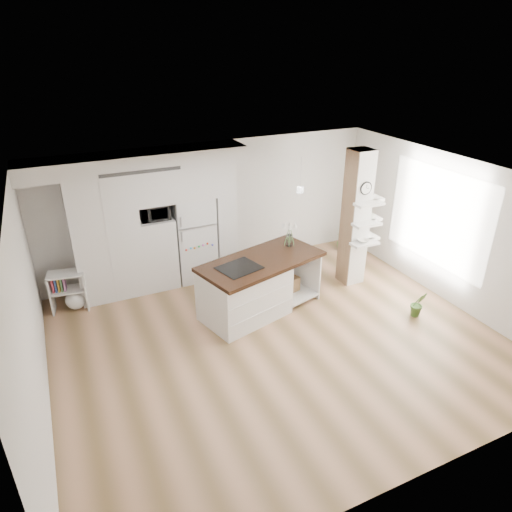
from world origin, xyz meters
The scene contains 14 objects.
floor centered at (0.00, 0.00, 0.00)m, with size 7.00×6.00×0.01m, color tan.
room centered at (0.00, 0.00, 1.86)m, with size 7.04×6.04×2.72m.
cabinet_wall centered at (-1.45, 2.67, 1.51)m, with size 4.00×0.71×2.70m.
refrigerator centered at (-0.53, 2.68, 0.88)m, with size 0.78×0.69×1.75m.
column centered at (2.38, 1.13, 1.35)m, with size 0.69×0.90×2.70m.
window centered at (3.48, 0.30, 1.50)m, with size 2.40×2.40×0.00m, color white.
pendant_light centered at (1.70, 0.15, 2.12)m, with size 0.12×0.12×0.10m, color white.
kitchen_island centered at (-0.08, 0.91, 0.52)m, with size 2.43×1.62×1.57m.
bookshelf centered at (-2.97, 2.43, 0.32)m, with size 0.68×0.46×0.75m.
floor_plant_a centered at (2.60, -0.42, 0.24)m, with size 0.27×0.22×0.49m, color #46752E.
floor_plant_b centered at (3.00, 2.50, 0.22)m, with size 0.25×0.25×0.45m, color #46752E.
microwave centered at (-1.27, 2.62, 1.57)m, with size 0.54×0.37×0.30m, color #2D2D2D.
shelf_plant centered at (2.63, 1.30, 1.52)m, with size 0.27×0.23×0.30m, color #46752E.
decor_bowl centered at (2.30, 0.90, 1.00)m, with size 0.22×0.22×0.05m, color white.
Camera 1 is at (-2.94, -5.48, 4.54)m, focal length 32.00 mm.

